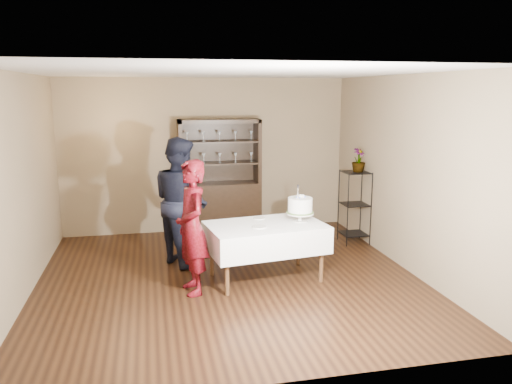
{
  "coord_description": "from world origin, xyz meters",
  "views": [
    {
      "loc": [
        -0.98,
        -6.25,
        2.47
      ],
      "look_at": [
        0.39,
        0.1,
        1.15
      ],
      "focal_mm": 35.0,
      "sensor_mm": 36.0,
      "label": 1
    }
  ],
  "objects_px": {
    "cake": "(300,207)",
    "potted_plant": "(359,160)",
    "woman": "(192,227)",
    "china_hutch": "(220,196)",
    "plant_etagere": "(355,204)",
    "cake_table": "(266,237)",
    "man": "(181,201)"
  },
  "relations": [
    {
      "from": "china_hutch",
      "to": "potted_plant",
      "type": "distance_m",
      "value": 2.47
    },
    {
      "from": "cake",
      "to": "potted_plant",
      "type": "relative_size",
      "value": 1.32
    },
    {
      "from": "china_hutch",
      "to": "woman",
      "type": "relative_size",
      "value": 1.2
    },
    {
      "from": "cake_table",
      "to": "china_hutch",
      "type": "bearing_deg",
      "value": 96.73
    },
    {
      "from": "china_hutch",
      "to": "cake",
      "type": "bearing_deg",
      "value": -71.65
    },
    {
      "from": "plant_etagere",
      "to": "woman",
      "type": "xyz_separation_m",
      "value": [
        -2.79,
        -1.53,
        0.18
      ]
    },
    {
      "from": "cake",
      "to": "potted_plant",
      "type": "xyz_separation_m",
      "value": [
        1.35,
        1.22,
        0.42
      ]
    },
    {
      "from": "china_hutch",
      "to": "potted_plant",
      "type": "xyz_separation_m",
      "value": [
        2.11,
        -1.07,
        0.72
      ]
    },
    {
      "from": "cake_table",
      "to": "plant_etagere",
      "type": "bearing_deg",
      "value": 35.6
    },
    {
      "from": "china_hutch",
      "to": "potted_plant",
      "type": "bearing_deg",
      "value": -26.98
    },
    {
      "from": "woman",
      "to": "potted_plant",
      "type": "relative_size",
      "value": 4.34
    },
    {
      "from": "china_hutch",
      "to": "cake_table",
      "type": "bearing_deg",
      "value": -83.27
    },
    {
      "from": "cake",
      "to": "potted_plant",
      "type": "height_order",
      "value": "potted_plant"
    },
    {
      "from": "plant_etagere",
      "to": "cake",
      "type": "distance_m",
      "value": 1.84
    },
    {
      "from": "cake_table",
      "to": "potted_plant",
      "type": "xyz_separation_m",
      "value": [
        1.83,
        1.27,
        0.8
      ]
    },
    {
      "from": "cake_table",
      "to": "potted_plant",
      "type": "height_order",
      "value": "potted_plant"
    },
    {
      "from": "china_hutch",
      "to": "potted_plant",
      "type": "height_order",
      "value": "china_hutch"
    },
    {
      "from": "woman",
      "to": "cake",
      "type": "height_order",
      "value": "woman"
    },
    {
      "from": "plant_etagere",
      "to": "cake",
      "type": "height_order",
      "value": "cake"
    },
    {
      "from": "plant_etagere",
      "to": "cake_table",
      "type": "xyz_separation_m",
      "value": [
        -1.8,
        -1.29,
        -0.07
      ]
    },
    {
      "from": "china_hutch",
      "to": "cake_table",
      "type": "distance_m",
      "value": 2.36
    },
    {
      "from": "man",
      "to": "cake",
      "type": "relative_size",
      "value": 3.64
    },
    {
      "from": "plant_etagere",
      "to": "cake_table",
      "type": "distance_m",
      "value": 2.22
    },
    {
      "from": "woman",
      "to": "man",
      "type": "bearing_deg",
      "value": 172.43
    },
    {
      "from": "china_hutch",
      "to": "man",
      "type": "bearing_deg",
      "value": -118.24
    },
    {
      "from": "potted_plant",
      "to": "cake",
      "type": "bearing_deg",
      "value": -137.95
    },
    {
      "from": "china_hutch",
      "to": "potted_plant",
      "type": "relative_size",
      "value": 5.2
    },
    {
      "from": "plant_etagere",
      "to": "cake_table",
      "type": "relative_size",
      "value": 0.74
    },
    {
      "from": "potted_plant",
      "to": "cake_table",
      "type": "bearing_deg",
      "value": -145.28
    },
    {
      "from": "cake",
      "to": "china_hutch",
      "type": "bearing_deg",
      "value": 108.35
    },
    {
      "from": "china_hutch",
      "to": "cake",
      "type": "relative_size",
      "value": 3.95
    },
    {
      "from": "woman",
      "to": "cake",
      "type": "xyz_separation_m",
      "value": [
        1.47,
        0.29,
        0.12
      ]
    }
  ]
}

